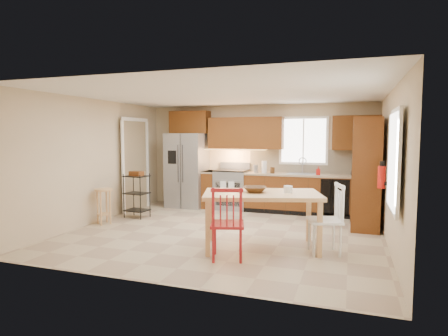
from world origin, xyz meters
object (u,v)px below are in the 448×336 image
table_jar (288,191)px  bar_stool (104,206)px  dining_table (262,221)px  table_bowl (255,192)px  chair_red (227,223)px  pantry (366,174)px  utility_cart (137,196)px  fire_extinguisher (382,177)px  range_stove (232,190)px  chair_white (324,219)px  soap_bottle (318,171)px  refrigerator (187,170)px

table_jar → bar_stool: table_jar is taller
dining_table → table_bowl: (-0.11, 0.00, 0.45)m
chair_red → table_bowl: chair_red is taller
pantry → utility_cart: bearing=-172.8°
table_jar → fire_extinguisher: bearing=27.9°
range_stove → dining_table: range_stove is taller
table_jar → bar_stool: bearing=173.1°
chair_red → range_stove: bearing=89.9°
bar_stool → range_stove: bearing=42.7°
chair_white → table_jar: 0.69m
dining_table → table_bowl: size_ratio=4.94×
pantry → soap_bottle: bearing=136.5°
refrigerator → pantry: pantry is taller
pantry → utility_cart: (-4.63, -0.59, -0.57)m
soap_bottle → table_bowl: bearing=-104.8°
bar_stool → dining_table: bearing=-16.7°
fire_extinguisher → dining_table: (-1.78, -0.84, -0.67)m
refrigerator → dining_table: 3.83m
dining_table → chair_white: (0.95, 0.05, 0.09)m
table_bowl → table_jar: (0.50, 0.11, 0.03)m
refrigerator → range_stove: refrigerator is taller
pantry → fire_extinguisher: pantry is taller
pantry → refrigerator: bearing=167.4°
range_stove → table_bowl: (1.29, -2.88, 0.42)m
soap_bottle → table_bowl: soap_bottle is taller
chair_white → table_bowl: size_ratio=2.90×
range_stove → chair_white: bearing=-50.2°
refrigerator → dining_table: (2.55, -2.82, -0.48)m
soap_bottle → table_bowl: size_ratio=0.53×
fire_extinguisher → bar_stool: 5.19m
range_stove → dining_table: (1.40, -2.88, -0.03)m
range_stove → fire_extinguisher: bearing=-32.6°
range_stove → dining_table: bearing=-64.0°
dining_table → chair_white: bearing=-13.8°
fire_extinguisher → chair_red: size_ratio=0.34×
chair_red → fire_extinguisher: bearing=18.3°
fire_extinguisher → chair_red: 2.66m
soap_bottle → pantry: 1.31m
pantry → chair_white: size_ratio=2.00×
chair_red → table_jar: chair_red is taller
table_jar → chair_white: bearing=-6.3°
range_stove → soap_bottle: bearing=-2.4°
bar_stool → chair_white: bearing=-14.0°
refrigerator → chair_white: (3.50, -2.77, -0.39)m
refrigerator → bar_stool: 2.46m
range_stove → chair_red: (1.05, -3.53, 0.06)m
table_bowl → utility_cart: utility_cart is taller
pantry → chair_red: bearing=-127.1°
refrigerator → table_bowl: (2.44, -2.82, -0.03)m
table_jar → range_stove: bearing=123.0°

